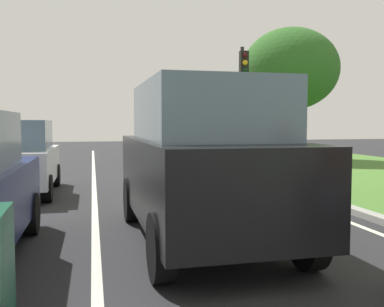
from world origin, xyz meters
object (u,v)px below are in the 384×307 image
(car_suv_ahead, at_px, (203,161))
(tree_roadside_far, at_px, (290,69))
(car_hatchback_far, at_px, (18,158))
(traffic_light_near_right, at_px, (243,85))

(car_suv_ahead, xyz_separation_m, tree_roadside_far, (7.21, 12.46, 2.96))
(car_suv_ahead, bearing_deg, tree_roadside_far, 59.01)
(car_hatchback_far, xyz_separation_m, traffic_light_near_right, (7.41, 5.05, 2.29))
(traffic_light_near_right, xyz_separation_m, tree_roadside_far, (3.09, 2.41, 0.96))
(car_suv_ahead, height_order, tree_roadside_far, tree_roadside_far)
(car_suv_ahead, relative_size, traffic_light_near_right, 0.98)
(car_suv_ahead, distance_m, traffic_light_near_right, 11.04)
(car_suv_ahead, relative_size, tree_roadside_far, 0.76)
(car_hatchback_far, bearing_deg, car_suv_ahead, -56.95)
(traffic_light_near_right, distance_m, tree_roadside_far, 4.04)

